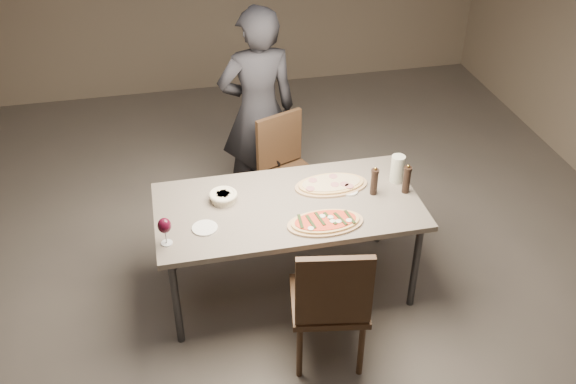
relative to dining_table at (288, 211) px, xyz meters
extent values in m
plane|color=#5C554F|center=(0.00, 0.00, -0.69)|extent=(7.00, 7.00, 0.00)
cube|color=slate|center=(0.00, 0.00, 0.04)|extent=(1.80, 0.90, 0.04)
cylinder|color=#333335|center=(-0.82, -0.37, -0.34)|extent=(0.05, 0.05, 0.71)
cylinder|color=#333335|center=(0.82, -0.37, -0.34)|extent=(0.05, 0.05, 0.71)
cylinder|color=#333335|center=(-0.82, 0.37, -0.34)|extent=(0.05, 0.05, 0.71)
cylinder|color=#333335|center=(0.82, 0.37, -0.34)|extent=(0.05, 0.05, 0.71)
ellipsoid|color=white|center=(0.23, -0.29, 0.10)|extent=(0.04, 0.04, 0.01)
ellipsoid|color=white|center=(0.08, -0.34, 0.10)|extent=(0.04, 0.04, 0.01)
ellipsoid|color=white|center=(0.18, -0.23, 0.10)|extent=(0.04, 0.04, 0.01)
ellipsoid|color=white|center=(0.27, -0.30, 0.10)|extent=(0.04, 0.04, 0.01)
ellipsoid|color=white|center=(0.23, -0.25, 0.10)|extent=(0.04, 0.04, 0.01)
ellipsoid|color=white|center=(0.34, -0.31, 0.10)|extent=(0.04, 0.04, 0.01)
cube|color=#223215|center=(0.03, -0.25, 0.09)|extent=(0.03, 0.15, 0.01)
cube|color=#223215|center=(0.09, -0.27, 0.09)|extent=(0.04, 0.15, 0.01)
cube|color=#223215|center=(0.16, -0.25, 0.09)|extent=(0.04, 0.15, 0.01)
cube|color=#223215|center=(0.22, -0.26, 0.09)|extent=(0.06, 0.14, 0.01)
cube|color=#223215|center=(0.29, -0.28, 0.09)|extent=(0.06, 0.14, 0.01)
cube|color=#223215|center=(0.35, -0.27, 0.09)|extent=(0.04, 0.15, 0.01)
cylinder|color=tan|center=(0.18, 0.10, 0.09)|extent=(0.06, 0.06, 0.00)
cylinder|color=tan|center=(0.45, 0.07, 0.09)|extent=(0.06, 0.06, 0.00)
cylinder|color=tan|center=(0.22, 0.20, 0.09)|extent=(0.06, 0.06, 0.00)
cylinder|color=tan|center=(0.36, 0.11, 0.09)|extent=(0.06, 0.06, 0.00)
cylinder|color=tan|center=(0.38, 0.21, 0.09)|extent=(0.06, 0.06, 0.00)
cylinder|color=tan|center=(0.43, 0.10, 0.09)|extent=(0.06, 0.06, 0.00)
cylinder|color=beige|center=(-0.42, 0.13, 0.09)|extent=(0.16, 0.16, 0.06)
torus|color=beige|center=(-0.42, 0.13, 0.11)|extent=(0.19, 0.19, 0.03)
cube|color=#A67E43|center=(-0.40, 0.13, 0.10)|extent=(0.06, 0.06, 0.04)
cube|color=#A67E43|center=(-0.42, 0.15, 0.10)|extent=(0.04, 0.05, 0.04)
cube|color=#A67E43|center=(-0.44, 0.14, 0.10)|extent=(0.06, 0.05, 0.04)
cube|color=#A67E43|center=(-0.44, 0.11, 0.10)|extent=(0.06, 0.06, 0.04)
cube|color=#A67E43|center=(-0.42, 0.11, 0.10)|extent=(0.06, 0.06, 0.04)
cylinder|color=white|center=(0.45, 0.05, 0.06)|extent=(0.12, 0.12, 0.01)
cylinder|color=#909C39|center=(0.45, 0.05, 0.07)|extent=(0.08, 0.08, 0.00)
cylinder|color=black|center=(0.61, 0.00, 0.15)|extent=(0.05, 0.05, 0.18)
cylinder|color=black|center=(0.61, 0.00, 0.24)|extent=(0.06, 0.06, 0.02)
sphere|color=gold|center=(0.61, 0.00, 0.26)|extent=(0.02, 0.02, 0.02)
cylinder|color=black|center=(0.83, -0.03, 0.15)|extent=(0.05, 0.05, 0.18)
cylinder|color=black|center=(0.83, -0.03, 0.25)|extent=(0.06, 0.06, 0.02)
sphere|color=gold|center=(0.83, -0.03, 0.27)|extent=(0.02, 0.02, 0.02)
cylinder|color=silver|center=(0.82, 0.11, 0.16)|extent=(0.10, 0.10, 0.20)
cylinder|color=silver|center=(-0.83, -0.25, 0.06)|extent=(0.07, 0.07, 0.01)
cylinder|color=silver|center=(-0.83, -0.25, 0.11)|extent=(0.01, 0.01, 0.09)
ellipsoid|color=#43091C|center=(-0.83, -0.25, 0.20)|extent=(0.09, 0.09, 0.10)
cylinder|color=white|center=(-0.58, -0.15, 0.06)|extent=(0.17, 0.17, 0.01)
cube|color=#3D2919|center=(0.12, -0.67, -0.23)|extent=(0.54, 0.54, 0.04)
cylinder|color=#3D2919|center=(-0.11, -0.82, -0.47)|extent=(0.04, 0.04, 0.44)
cylinder|color=#3D2919|center=(0.27, -0.89, -0.47)|extent=(0.04, 0.04, 0.44)
cylinder|color=#3D2919|center=(-0.04, -0.45, -0.47)|extent=(0.04, 0.04, 0.44)
cylinder|color=#3D2919|center=(0.34, -0.51, -0.47)|extent=(0.04, 0.04, 0.44)
cube|color=#3D2919|center=(0.08, -0.88, 0.05)|extent=(0.45, 0.12, 0.49)
cube|color=#3D2919|center=(0.21, 0.77, -0.27)|extent=(0.57, 0.57, 0.04)
cylinder|color=#3D2919|center=(0.31, 1.00, -0.49)|extent=(0.04, 0.04, 0.41)
cylinder|color=#3D2919|center=(-0.02, 0.87, -0.49)|extent=(0.04, 0.04, 0.41)
cylinder|color=#3D2919|center=(0.44, 0.67, -0.49)|extent=(0.04, 0.04, 0.41)
cylinder|color=#3D2919|center=(0.11, 0.54, -0.49)|extent=(0.04, 0.04, 0.41)
cube|color=#3D2919|center=(0.13, 0.96, 0.00)|extent=(0.40, 0.19, 0.45)
imported|color=black|center=(0.00, 1.12, 0.19)|extent=(0.67, 0.47, 1.76)
camera|label=1|loc=(-0.75, -3.44, 2.62)|focal=40.00mm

